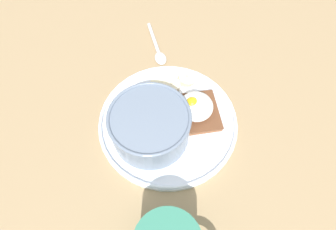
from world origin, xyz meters
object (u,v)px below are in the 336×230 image
at_px(banana_slice_back, 158,85).
at_px(spoon, 157,49).
at_px(banana_slice_front, 172,85).
at_px(toast_slice, 195,113).
at_px(oatmeal_bowl, 150,126).
at_px(banana_slice_left, 187,79).
at_px(poached_egg, 196,106).

height_order(banana_slice_back, spoon, banana_slice_back).
height_order(banana_slice_front, banana_slice_back, same).
bearing_deg(toast_slice, banana_slice_back, -127.27).
height_order(oatmeal_bowl, banana_slice_back, oatmeal_bowl).
bearing_deg(banana_slice_left, oatmeal_bowl, -23.89).
xyz_separation_m(oatmeal_bowl, toast_slice, (-0.05, 0.07, -0.03)).
height_order(oatmeal_bowl, poached_egg, oatmeal_bowl).
bearing_deg(spoon, poached_egg, 28.51).
xyz_separation_m(oatmeal_bowl, banana_slice_back, (-0.10, 0.00, -0.03)).
distance_m(oatmeal_bowl, banana_slice_front, 0.11).
bearing_deg(poached_egg, banana_slice_front, -141.51).
relative_size(oatmeal_bowl, banana_slice_left, 2.84).
bearing_deg(poached_egg, banana_slice_left, -165.72).
bearing_deg(oatmeal_bowl, spoon, -175.96).
distance_m(oatmeal_bowl, toast_slice, 0.09).
xyz_separation_m(banana_slice_left, spoon, (-0.09, -0.07, -0.01)).
bearing_deg(spoon, banana_slice_front, 21.96).
distance_m(banana_slice_left, spoon, 0.11).
relative_size(banana_slice_front, banana_slice_left, 0.94).
distance_m(banana_slice_front, banana_slice_left, 0.03).
xyz_separation_m(toast_slice, banana_slice_left, (-0.08, -0.02, 0.00)).
bearing_deg(banana_slice_left, banana_slice_front, -57.78).
distance_m(oatmeal_bowl, banana_slice_left, 0.14).
bearing_deg(banana_slice_front, oatmeal_bowl, -14.50).
height_order(poached_egg, banana_slice_front, poached_egg).
height_order(poached_egg, spoon, poached_egg).
distance_m(toast_slice, poached_egg, 0.02).
bearing_deg(banana_slice_back, oatmeal_bowl, -0.39).
xyz_separation_m(poached_egg, spoon, (-0.16, -0.09, -0.04)).
bearing_deg(banana_slice_back, toast_slice, 52.73).
bearing_deg(banana_slice_back, banana_slice_left, 109.30).
relative_size(oatmeal_bowl, banana_slice_front, 3.02).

